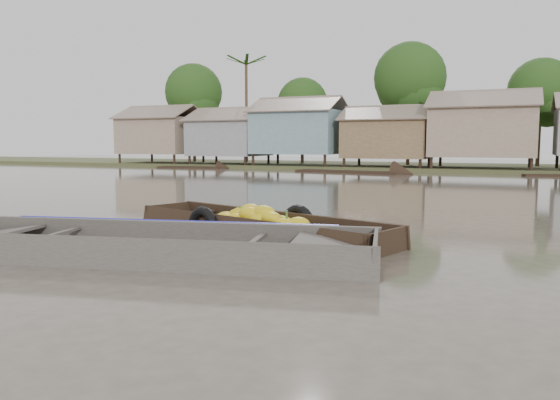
% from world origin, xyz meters
% --- Properties ---
extents(ground, '(120.00, 120.00, 0.00)m').
position_xyz_m(ground, '(0.00, 0.00, 0.00)').
color(ground, '#50493D').
rests_on(ground, ground).
extents(riverbank, '(120.00, 12.47, 10.22)m').
position_xyz_m(riverbank, '(3.03, 31.86, 3.07)').
color(riverbank, '#384723').
rests_on(riverbank, ground).
extents(banana_boat, '(6.39, 3.38, 0.90)m').
position_xyz_m(banana_boat, '(-0.40, 1.01, 0.20)').
color(banana_boat, black).
rests_on(banana_boat, ground).
extents(viewer_boat, '(7.95, 3.62, 0.62)m').
position_xyz_m(viewer_boat, '(-1.07, -1.69, 0.06)').
color(viewer_boat, '#3F3935').
rests_on(viewer_boat, ground).
extents(distant_boats, '(46.85, 16.39, 0.35)m').
position_xyz_m(distant_boats, '(1.58, 22.07, -0.05)').
color(distant_boats, black).
rests_on(distant_boats, ground).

